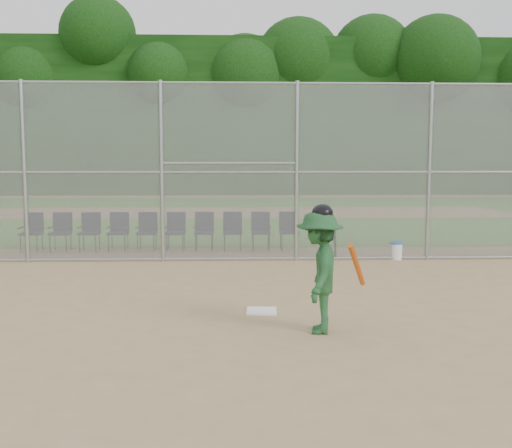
{
  "coord_description": "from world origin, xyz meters",
  "views": [
    {
      "loc": [
        -0.37,
        -7.73,
        2.18
      ],
      "look_at": [
        0.0,
        2.5,
        1.1
      ],
      "focal_mm": 40.0,
      "sensor_mm": 36.0,
      "label": 1
    }
  ],
  "objects_px": {
    "home_plate": "(262,311)",
    "batter_at_plate": "(319,271)",
    "chair_0": "(31,232)",
    "water_cooler": "(396,250)"
  },
  "relations": [
    {
      "from": "home_plate",
      "to": "batter_at_plate",
      "type": "xyz_separation_m",
      "value": [
        0.7,
        -1.05,
        0.8
      ]
    },
    {
      "from": "home_plate",
      "to": "batter_at_plate",
      "type": "bearing_deg",
      "value": -56.23
    },
    {
      "from": "batter_at_plate",
      "to": "chair_0",
      "type": "distance_m",
      "value": 9.45
    },
    {
      "from": "home_plate",
      "to": "batter_at_plate",
      "type": "relative_size",
      "value": 0.26
    },
    {
      "from": "home_plate",
      "to": "chair_0",
      "type": "distance_m",
      "value": 8.22
    },
    {
      "from": "batter_at_plate",
      "to": "water_cooler",
      "type": "distance_m",
      "value": 6.21
    },
    {
      "from": "home_plate",
      "to": "chair_0",
      "type": "bearing_deg",
      "value": 132.09
    },
    {
      "from": "batter_at_plate",
      "to": "chair_0",
      "type": "bearing_deg",
      "value": 130.99
    },
    {
      "from": "home_plate",
      "to": "chair_0",
      "type": "height_order",
      "value": "chair_0"
    },
    {
      "from": "batter_at_plate",
      "to": "home_plate",
      "type": "bearing_deg",
      "value": 123.77
    }
  ]
}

